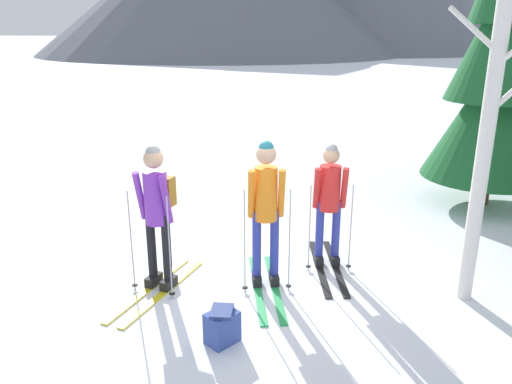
{
  "coord_description": "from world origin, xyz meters",
  "views": [
    {
      "loc": [
        0.57,
        -5.88,
        3.1
      ],
      "look_at": [
        0.03,
        0.41,
        1.05
      ],
      "focal_mm": 35.55,
      "sensor_mm": 36.0,
      "label": 1
    }
  ],
  "objects": [
    {
      "name": "pine_tree_near",
      "position": [
        3.94,
        3.33,
        2.45
      ],
      "size": [
        2.21,
        2.21,
        5.35
      ],
      "color": "#51381E",
      "rests_on": "ground"
    },
    {
      "name": "birch_tree_tall",
      "position": [
        2.61,
        -0.25,
        2.5
      ],
      "size": [
        0.8,
        0.94,
        4.96
      ],
      "color": "silver",
      "rests_on": "ground"
    },
    {
      "name": "skier_in_purple",
      "position": [
        -1.09,
        -0.31,
        1.04
      ],
      "size": [
        0.84,
        1.76,
        1.82
      ],
      "color": "yellow",
      "rests_on": "ground"
    },
    {
      "name": "skier_in_orange",
      "position": [
        0.2,
        -0.15,
        1.04
      ],
      "size": [
        0.61,
        1.77,
        1.86
      ],
      "color": "green",
      "rests_on": "ground"
    },
    {
      "name": "skier_in_red",
      "position": [
        1.0,
        0.51,
        0.95
      ],
      "size": [
        0.61,
        1.71,
        1.69
      ],
      "color": "black",
      "rests_on": "ground"
    },
    {
      "name": "ground_plane",
      "position": [
        0.0,
        0.0,
        0.0
      ],
      "size": [
        400.0,
        400.0,
        0.0
      ],
      "primitive_type": "plane",
      "color": "white"
    },
    {
      "name": "backpack_on_snow_front",
      "position": [
        -0.16,
        -1.41,
        0.19
      ],
      "size": [
        0.39,
        0.4,
        0.38
      ],
      "color": "#384C99",
      "rests_on": "ground"
    }
  ]
}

